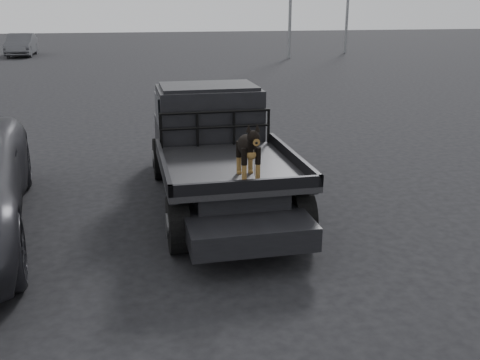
{
  "coord_description": "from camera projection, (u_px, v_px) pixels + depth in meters",
  "views": [
    {
      "loc": [
        -0.68,
        -6.17,
        3.1
      ],
      "look_at": [
        0.56,
        -0.37,
        1.15
      ],
      "focal_mm": 40.0,
      "sensor_mm": 36.0,
      "label": 1
    }
  ],
  "objects": [
    {
      "name": "ground",
      "position": [
        192.0,
        259.0,
        6.84
      ],
      "size": [
        120.0,
        120.0,
        0.0
      ],
      "primitive_type": "plane",
      "color": "black",
      "rests_on": "ground"
    },
    {
      "name": "flatbed_ute",
      "position": [
        218.0,
        176.0,
        8.66
      ],
      "size": [
        2.0,
        5.4,
        0.92
      ],
      "primitive_type": null,
      "color": "black",
      "rests_on": "ground"
    },
    {
      "name": "ute_cab",
      "position": [
        208.0,
        110.0,
        9.26
      ],
      "size": [
        1.72,
        1.3,
        0.88
      ],
      "primitive_type": null,
      "color": "black",
      "rests_on": "flatbed_ute"
    },
    {
      "name": "headache_rack",
      "position": [
        216.0,
        129.0,
        8.62
      ],
      "size": [
        1.8,
        0.08,
        0.55
      ],
      "primitive_type": null,
      "color": "black",
      "rests_on": "flatbed_ute"
    },
    {
      "name": "dog",
      "position": [
        248.0,
        150.0,
        6.98
      ],
      "size": [
        0.32,
        0.6,
        0.74
      ],
      "primitive_type": null,
      "color": "black",
      "rests_on": "flatbed_ute"
    },
    {
      "name": "distant_car_a",
      "position": [
        21.0,
        45.0,
        33.62
      ],
      "size": [
        1.5,
        4.21,
        1.38
      ],
      "primitive_type": "imported",
      "rotation": [
        0.0,
        0.0,
        0.01
      ],
      "color": "#45464B",
      "rests_on": "ground"
    }
  ]
}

